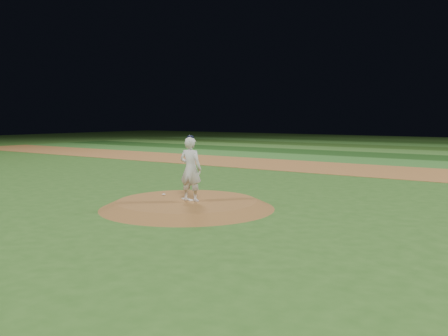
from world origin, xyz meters
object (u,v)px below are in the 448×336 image
(pitcher_on_mound, at_px, (191,169))
(pitchers_mound, at_px, (187,204))
(rosin_bag, at_px, (164,194))
(pitching_rubber, at_px, (188,199))

(pitcher_on_mound, bearing_deg, pitchers_mound, 163.12)
(pitchers_mound, xyz_separation_m, rosin_bag, (-1.25, 0.28, 0.16))
(pitchers_mound, bearing_deg, rosin_bag, 167.28)
(rosin_bag, height_order, pitcher_on_mound, pitcher_on_mound)
(rosin_bag, distance_m, pitcher_on_mound, 1.78)
(pitching_rubber, distance_m, rosin_bag, 1.24)
(pitchers_mound, height_order, pitching_rubber, pitching_rubber)
(rosin_bag, bearing_deg, pitching_rubber, -10.42)
(pitching_rubber, distance_m, pitcher_on_mound, 1.03)
(rosin_bag, relative_size, pitcher_on_mound, 0.06)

